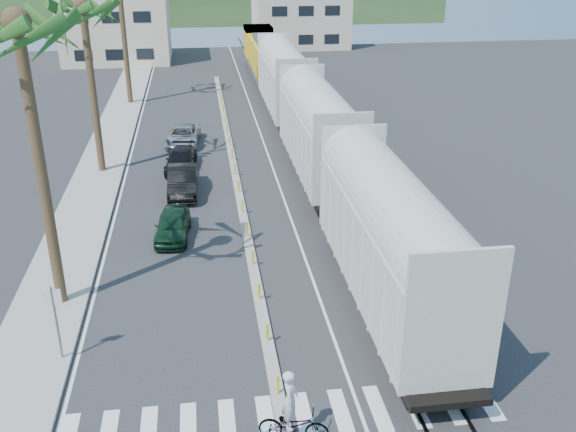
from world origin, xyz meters
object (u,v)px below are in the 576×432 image
object	(u,v)px
street_sign	(55,313)
car_second	(183,181)
car_lead	(173,225)
cyclist	(293,419)

from	to	relation	value
street_sign	car_second	world-z (taller)	street_sign
car_lead	cyclist	size ratio (longest dim) A/B	1.65
street_sign	car_lead	bearing A→B (deg)	69.26
car_lead	cyclist	world-z (taller)	cyclist
car_second	cyclist	bearing A→B (deg)	-80.12
cyclist	street_sign	bearing A→B (deg)	71.60
street_sign	cyclist	xyz separation A→B (m)	(7.51, -4.97, -1.19)
street_sign	car_lead	size ratio (longest dim) A/B	0.73
street_sign	cyclist	size ratio (longest dim) A/B	1.21
car_second	cyclist	xyz separation A→B (m)	(3.40, -20.54, 0.01)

